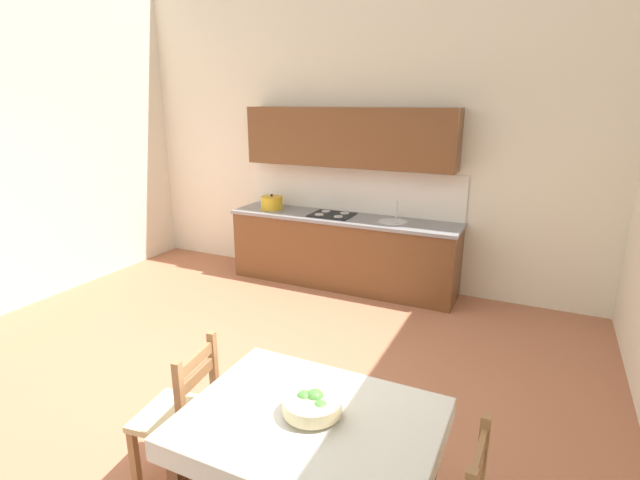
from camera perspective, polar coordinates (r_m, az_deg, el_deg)
The scene contains 6 objects.
ground_plane at distance 4.19m, azimuth -11.84°, elevation -17.71°, with size 6.67×6.39×0.10m, color #AD6B4C.
wall_back at distance 6.08m, azimuth 4.34°, elevation 13.81°, with size 6.67×0.12×4.02m, color silver.
kitchen_cabinetry at distance 5.95m, azimuth 2.80°, elevation 2.51°, with size 2.89×0.63×2.20m.
dining_table at distance 2.62m, azimuth -1.16°, elevation -22.75°, with size 1.27×0.96×0.75m.
dining_chair_tv_side at distance 3.19m, azimuth -16.31°, elevation -19.47°, with size 0.47×0.47×0.93m.
fruit_bowl at distance 2.52m, azimuth -0.92°, elevation -19.05°, with size 0.30×0.30×0.12m.
Camera 1 is at (2.20, -2.71, 2.27)m, focal length 26.77 mm.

